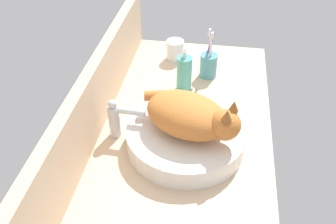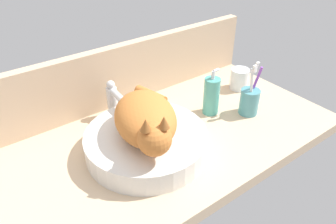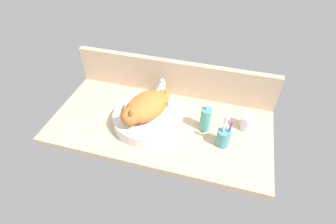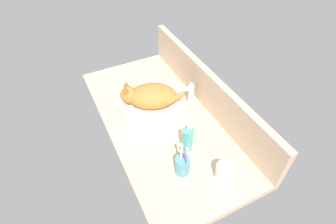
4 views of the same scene
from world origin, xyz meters
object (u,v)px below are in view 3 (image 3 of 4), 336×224
(toothbrush_cup, at_px, (224,137))
(water_glass, at_px, (247,123))
(soap_dispenser, at_px, (205,119))
(faucet, at_px, (162,89))
(sink_basin, at_px, (148,119))
(cat, at_px, (145,107))

(toothbrush_cup, distance_m, water_glass, 0.18)
(soap_dispenser, bearing_deg, faucet, 148.91)
(sink_basin, distance_m, faucet, 0.22)
(faucet, bearing_deg, cat, -94.25)
(faucet, bearing_deg, toothbrush_cup, -33.14)
(faucet, bearing_deg, water_glass, -12.47)
(soap_dispenser, bearing_deg, water_glass, 16.54)
(water_glass, bearing_deg, toothbrush_cup, -126.30)
(cat, relative_size, water_glass, 3.74)
(soap_dispenser, relative_size, water_glass, 2.03)
(soap_dispenser, distance_m, toothbrush_cup, 0.13)
(sink_basin, xyz_separation_m, water_glass, (0.50, 0.10, 0.00))
(soap_dispenser, distance_m, water_glass, 0.22)
(toothbrush_cup, bearing_deg, faucet, 146.86)
(water_glass, bearing_deg, sink_basin, -168.31)
(soap_dispenser, bearing_deg, cat, -169.54)
(toothbrush_cup, bearing_deg, cat, 176.29)
(faucet, height_order, water_glass, faucet)
(faucet, xyz_separation_m, toothbrush_cup, (0.39, -0.25, -0.02))
(faucet, xyz_separation_m, water_glass, (0.49, -0.11, -0.04))
(cat, xyz_separation_m, toothbrush_cup, (0.40, -0.03, -0.07))
(water_glass, bearing_deg, faucet, 167.53)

